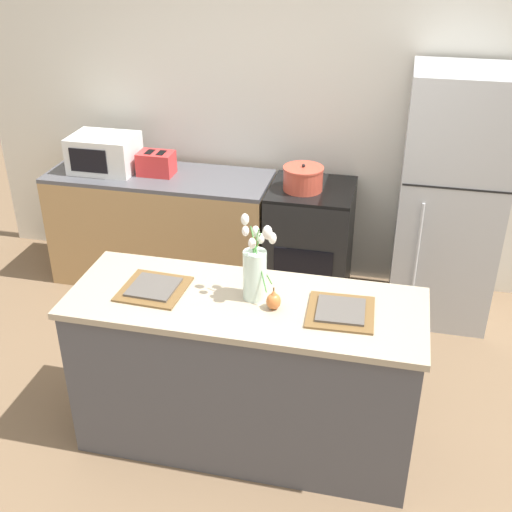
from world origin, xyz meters
name	(u,v)px	position (x,y,z in m)	size (l,w,h in m)	color
ground_plane	(246,436)	(0.00, 0.00, 0.00)	(10.00, 10.00, 0.00)	brown
back_wall	(309,107)	(0.00, 2.00, 1.35)	(5.20, 0.08, 2.70)	silver
kitchen_island	(245,372)	(0.00, 0.00, 0.46)	(1.80, 0.66, 0.91)	#4C4C51
back_counter	(163,228)	(-1.06, 1.60, 0.44)	(1.68, 0.60, 0.88)	tan
stove_range	(310,243)	(0.10, 1.60, 0.44)	(0.60, 0.61, 0.88)	black
refrigerator	(450,200)	(1.05, 1.60, 0.88)	(0.68, 0.67, 1.76)	#B7BABC
flower_vase	(255,269)	(0.04, 0.04, 1.08)	(0.18, 0.16, 0.44)	silver
pear_figurine	(274,300)	(0.15, -0.04, 0.96)	(0.07, 0.07, 0.12)	#C66B33
plate_setting_left	(154,288)	(-0.48, -0.01, 0.92)	(0.33, 0.33, 0.02)	brown
plate_setting_right	(341,311)	(0.48, -0.01, 0.92)	(0.33, 0.33, 0.02)	brown
toaster	(156,163)	(-1.07, 1.60, 0.97)	(0.28, 0.18, 0.17)	red
cooking_pot	(303,178)	(0.04, 1.55, 0.97)	(0.29, 0.29, 0.19)	#CC4C38
microwave	(104,153)	(-1.48, 1.60, 1.02)	(0.48, 0.37, 0.27)	white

